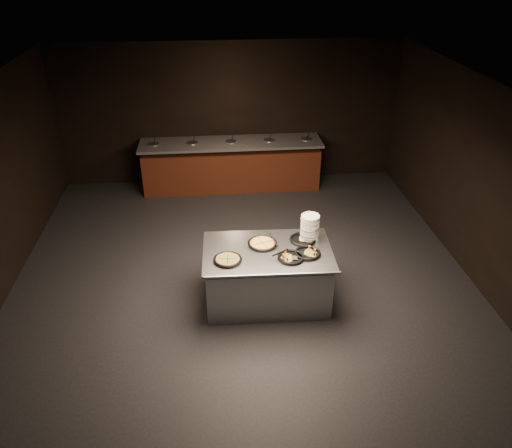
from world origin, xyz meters
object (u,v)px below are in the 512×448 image
at_px(pan_cheese_whole, 262,243).
at_px(serving_counter, 267,276).
at_px(plate_stack, 310,227).
at_px(pan_veggie_whole, 228,259).

bearing_deg(pan_cheese_whole, serving_counter, -70.95).
distance_m(plate_stack, pan_veggie_whole, 1.29).
bearing_deg(serving_counter, pan_veggie_whole, -158.40).
xyz_separation_m(plate_stack, pan_veggie_whole, (-1.19, -0.46, -0.16)).
height_order(plate_stack, pan_veggie_whole, plate_stack).
height_order(serving_counter, pan_veggie_whole, pan_veggie_whole).
relative_size(serving_counter, plate_stack, 4.95).
relative_size(plate_stack, pan_veggie_whole, 0.95).
bearing_deg(pan_veggie_whole, serving_counter, 19.76).
bearing_deg(serving_counter, pan_cheese_whole, 110.89).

